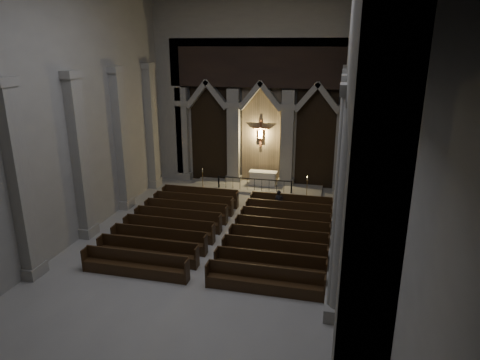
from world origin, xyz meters
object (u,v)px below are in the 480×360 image
Objects in this scene: altar at (263,178)px; worshipper at (279,202)px; altar_rail at (254,183)px; candle_stand_left at (203,184)px; pews at (225,233)px; candle_stand_right at (307,193)px.

altar is 1.36× the size of worshipper.
altar_rail is 3.34× the size of candle_stand_left.
candle_stand_right is at bearing 62.79° from pews.
worshipper is (2.04, -3.20, 0.04)m from altar_rail.
candle_stand_right is at bearing -8.71° from altar_rail.
altar is at bearing 21.08° from candle_stand_left.
candle_stand_left is 6.21m from worshipper.
candle_stand_right is 1.09× the size of worshipper.
candle_stand_left is 0.15× the size of pews.
altar reaches higher than pews.
worshipper reaches higher than altar_rail.
candle_stand_left reaches higher than worshipper.
candle_stand_left is (-3.41, -0.24, -0.24)m from altar_rail.
altar_rail is at bearing 117.97° from worshipper.
pews is (0.00, -7.10, -0.30)m from altar_rail.
worshipper is (5.45, -2.96, 0.28)m from candle_stand_left.
worshipper is (1.71, -4.40, 0.05)m from altar.
candle_stand_left is (-3.74, -1.44, -0.23)m from altar.
altar_rail is at bearing 171.29° from candle_stand_right.
candle_stand_left is at bearing 116.40° from pews.
altar is 4.02m from candle_stand_left.
worshipper is (-1.34, -2.68, 0.27)m from candle_stand_right.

